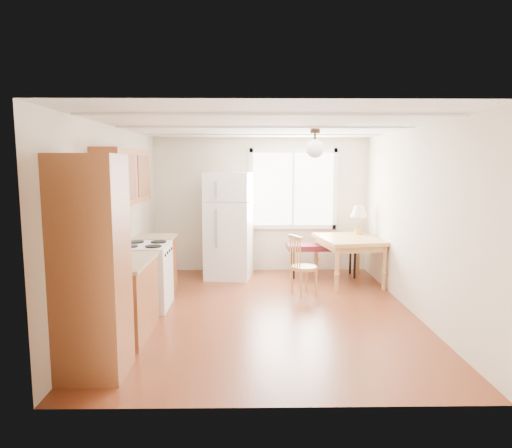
{
  "coord_description": "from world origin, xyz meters",
  "views": [
    {
      "loc": [
        -0.22,
        -6.05,
        2.0
      ],
      "look_at": [
        -0.12,
        0.48,
        1.15
      ],
      "focal_mm": 32.0,
      "sensor_mm": 36.0,
      "label": 1
    }
  ],
  "objects_px": {
    "chair": "(299,261)",
    "dining_table": "(349,243)",
    "bench": "(323,247)",
    "refrigerator": "(229,225)"
  },
  "relations": [
    {
      "from": "chair",
      "to": "dining_table",
      "type": "bearing_deg",
      "value": 12.44
    },
    {
      "from": "dining_table",
      "to": "chair",
      "type": "bearing_deg",
      "value": -151.43
    },
    {
      "from": "bench",
      "to": "chair",
      "type": "relative_size",
      "value": 1.43
    },
    {
      "from": "bench",
      "to": "chair",
      "type": "height_order",
      "value": "chair"
    },
    {
      "from": "refrigerator",
      "to": "dining_table",
      "type": "xyz_separation_m",
      "value": [
        2.05,
        -0.41,
        -0.26
      ]
    },
    {
      "from": "refrigerator",
      "to": "dining_table",
      "type": "relative_size",
      "value": 1.36
    },
    {
      "from": "refrigerator",
      "to": "dining_table",
      "type": "height_order",
      "value": "refrigerator"
    },
    {
      "from": "refrigerator",
      "to": "dining_table",
      "type": "bearing_deg",
      "value": -3.34
    },
    {
      "from": "dining_table",
      "to": "chair",
      "type": "height_order",
      "value": "chair"
    },
    {
      "from": "dining_table",
      "to": "chair",
      "type": "xyz_separation_m",
      "value": [
        -0.91,
        -0.7,
        -0.16
      ]
    }
  ]
}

